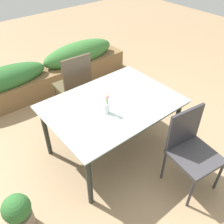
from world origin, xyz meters
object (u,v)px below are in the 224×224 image
object	(u,v)px
chair_near_right	(191,147)
potted_plant	(18,213)
chair_far_side	(74,83)
planter_box	(46,73)
flower_vase	(107,105)
dining_table	(112,108)

from	to	relation	value
chair_near_right	potted_plant	bearing A→B (deg)	-12.29
chair_far_side	planter_box	size ratio (longest dim) A/B	0.33
chair_near_right	flower_vase	bearing A→B (deg)	-49.38
chair_near_right	flower_vase	distance (m)	0.97
flower_vase	potted_plant	bearing A→B (deg)	-172.58
flower_vase	potted_plant	size ratio (longest dim) A/B	0.52
chair_near_right	chair_far_side	size ratio (longest dim) A/B	0.90
dining_table	planter_box	distance (m)	1.86
chair_near_right	potted_plant	size ratio (longest dim) A/B	1.99
chair_near_right	potted_plant	xyz separation A→B (m)	(-1.66, 0.62, -0.28)
potted_plant	flower_vase	bearing A→B (deg)	7.42
dining_table	chair_far_side	world-z (taller)	chair_far_side
planter_box	potted_plant	bearing A→B (deg)	-123.51
dining_table	potted_plant	bearing A→B (deg)	-169.28
chair_far_side	planter_box	distance (m)	0.99
planter_box	potted_plant	distance (m)	2.49
dining_table	chair_near_right	world-z (taller)	chair_near_right
flower_vase	dining_table	bearing A→B (deg)	33.20
chair_far_side	potted_plant	size ratio (longest dim) A/B	2.22
dining_table	potted_plant	size ratio (longest dim) A/B	3.21
chair_far_side	potted_plant	bearing A→B (deg)	-136.82
planter_box	chair_near_right	bearing A→B (deg)	-83.82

